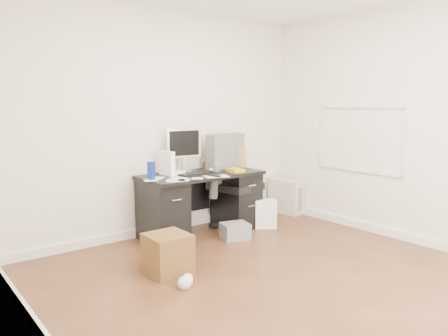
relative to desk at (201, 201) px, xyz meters
The scene contains 18 objects.
ground 1.73m from the desk, 100.29° to the right, with size 4.00×4.00×0.00m, color #402514.
room_shell 2.07m from the desk, 99.37° to the right, with size 4.02×4.02×2.71m.
desk is the anchor object (origin of this frame).
loose_papers 0.41m from the desk, 165.47° to the right, with size 1.10×0.60×0.00m, color silver, non-canonical shape.
lcd_monitor 0.66m from the desk, 130.30° to the left, with size 0.44×0.25×0.55m, color #ACABB0, non-canonical shape.
keyboard 0.39m from the desk, 164.91° to the right, with size 0.41×0.14×0.02m, color black.
computer_mouse 0.40m from the desk, 12.29° to the right, with size 0.06×0.06×0.06m, color #ACABB0.
travel_mug 0.82m from the desk, behind, with size 0.09×0.09×0.20m, color navy.
white_binder 0.66m from the desk, 166.55° to the left, with size 0.12×0.25×0.29m, color white.
magazine_file 0.86m from the desk, 12.41° to the left, with size 0.11×0.23×0.27m, color tan.
pen_cup 0.56m from the desk, 43.20° to the left, with size 0.09×0.09×0.23m, color #552B18, non-canonical shape.
yellow_book 0.57m from the desk, 22.58° to the right, with size 0.18×0.22×0.04m, color gold.
paper_remote 0.47m from the desk, 89.67° to the right, with size 0.28×0.22×0.02m, color silver, non-canonical shape.
office_chair 0.57m from the desk, ahead, with size 0.68×0.68×1.20m, color #565856, non-canonical shape.
pc_tower 1.55m from the desk, ahead, with size 0.22×0.49×0.49m, color beige.
shopping_bag 0.86m from the desk, 23.62° to the right, with size 0.27×0.19×0.37m, color silver.
wicker_basket 1.33m from the desk, 139.28° to the right, with size 0.38×0.38×0.38m, color #4C3517.
desk_printer 0.56m from the desk, 67.85° to the right, with size 0.31×0.26×0.18m, color slate.
Camera 1 is at (-2.72, -2.64, 1.61)m, focal length 35.00 mm.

